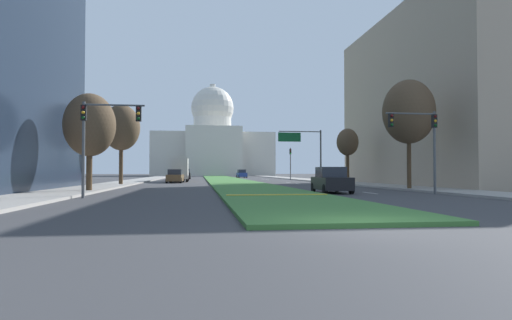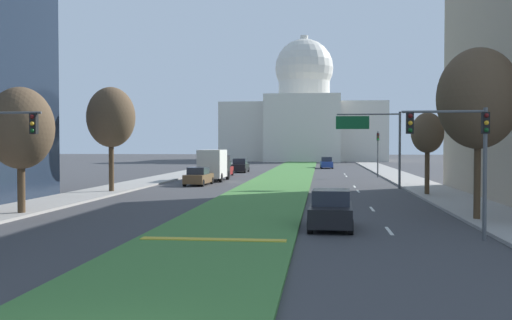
{
  "view_description": "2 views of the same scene",
  "coord_description": "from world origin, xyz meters",
  "px_view_note": "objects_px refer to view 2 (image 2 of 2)",
  "views": [
    {
      "loc": [
        -4.26,
        -10.45,
        1.46
      ],
      "look_at": [
        2.42,
        39.48,
        2.76
      ],
      "focal_mm": 30.03,
      "sensor_mm": 36.0,
      "label": 1
    },
    {
      "loc": [
        4.07,
        -8.53,
        3.77
      ],
      "look_at": [
        -2.23,
        46.48,
        2.23
      ],
      "focal_mm": 40.17,
      "sensor_mm": 36.0,
      "label": 2
    }
  ],
  "objects_px": {
    "street_tree_left_near": "(21,129)",
    "sedan_very_far": "(327,163)",
    "sedan_lead_stopped": "(331,210)",
    "sedan_midblock": "(199,177)",
    "box_truck_delivery": "(214,165)",
    "traffic_light_far_right": "(378,148)",
    "street_tree_right_near": "(478,99)",
    "sedan_far_horizon": "(240,166)",
    "overhead_guide_sign": "(376,134)",
    "traffic_light_near_right": "(463,144)",
    "street_tree_right_mid": "(427,134)",
    "street_tree_left_mid": "(111,118)",
    "capitol_building": "(304,120)",
    "sedan_distant": "(224,169)"
  },
  "relations": [
    {
      "from": "sedan_midblock",
      "to": "sedan_distant",
      "type": "bearing_deg",
      "value": 90.78
    },
    {
      "from": "sedan_very_far",
      "to": "sedan_far_horizon",
      "type": "bearing_deg",
      "value": -129.98
    },
    {
      "from": "capitol_building",
      "to": "street_tree_left_near",
      "type": "height_order",
      "value": "capitol_building"
    },
    {
      "from": "street_tree_left_near",
      "to": "sedan_far_horizon",
      "type": "bearing_deg",
      "value": 83.98
    },
    {
      "from": "overhead_guide_sign",
      "to": "sedan_midblock",
      "type": "relative_size",
      "value": 1.44
    },
    {
      "from": "sedan_lead_stopped",
      "to": "sedan_midblock",
      "type": "distance_m",
      "value": 28.29
    },
    {
      "from": "traffic_light_far_right",
      "to": "street_tree_right_mid",
      "type": "bearing_deg",
      "value": -86.85
    },
    {
      "from": "street_tree_right_near",
      "to": "traffic_light_near_right",
      "type": "bearing_deg",
      "value": -109.83
    },
    {
      "from": "traffic_light_far_right",
      "to": "box_truck_delivery",
      "type": "height_order",
      "value": "traffic_light_far_right"
    },
    {
      "from": "street_tree_right_near",
      "to": "sedan_lead_stopped",
      "type": "relative_size",
      "value": 2.02
    },
    {
      "from": "street_tree_left_near",
      "to": "street_tree_left_mid",
      "type": "xyz_separation_m",
      "value": [
        -0.34,
        13.97,
        1.22
      ]
    },
    {
      "from": "sedan_far_horizon",
      "to": "box_truck_delivery",
      "type": "relative_size",
      "value": 0.71
    },
    {
      "from": "street_tree_left_mid",
      "to": "sedan_distant",
      "type": "relative_size",
      "value": 1.86
    },
    {
      "from": "sedan_distant",
      "to": "sedan_far_horizon",
      "type": "distance_m",
      "value": 9.43
    },
    {
      "from": "traffic_light_far_right",
      "to": "street_tree_left_mid",
      "type": "relative_size",
      "value": 0.64
    },
    {
      "from": "sedan_very_far",
      "to": "box_truck_delivery",
      "type": "height_order",
      "value": "box_truck_delivery"
    },
    {
      "from": "sedan_midblock",
      "to": "sedan_far_horizon",
      "type": "relative_size",
      "value": 1.0
    },
    {
      "from": "overhead_guide_sign",
      "to": "sedan_far_horizon",
      "type": "relative_size",
      "value": 1.43
    },
    {
      "from": "traffic_light_far_right",
      "to": "street_tree_right_near",
      "type": "relative_size",
      "value": 0.62
    },
    {
      "from": "overhead_guide_sign",
      "to": "street_tree_right_mid",
      "type": "relative_size",
      "value": 1.07
    },
    {
      "from": "traffic_light_near_right",
      "to": "street_tree_left_near",
      "type": "height_order",
      "value": "street_tree_left_near"
    },
    {
      "from": "street_tree_right_near",
      "to": "box_truck_delivery",
      "type": "distance_m",
      "value": 34.55
    },
    {
      "from": "street_tree_left_near",
      "to": "sedan_far_horizon",
      "type": "height_order",
      "value": "street_tree_left_near"
    },
    {
      "from": "street_tree_left_near",
      "to": "street_tree_left_mid",
      "type": "relative_size",
      "value": 0.83
    },
    {
      "from": "capitol_building",
      "to": "traffic_light_far_right",
      "type": "height_order",
      "value": "capitol_building"
    },
    {
      "from": "traffic_light_near_right",
      "to": "traffic_light_far_right",
      "type": "bearing_deg",
      "value": 88.87
    },
    {
      "from": "street_tree_right_near",
      "to": "box_truck_delivery",
      "type": "relative_size",
      "value": 1.32
    },
    {
      "from": "capitol_building",
      "to": "street_tree_right_mid",
      "type": "bearing_deg",
      "value": -82.69
    },
    {
      "from": "traffic_light_near_right",
      "to": "box_truck_delivery",
      "type": "height_order",
      "value": "traffic_light_near_right"
    },
    {
      "from": "capitol_building",
      "to": "street_tree_left_near",
      "type": "bearing_deg",
      "value": -96.34
    },
    {
      "from": "traffic_light_near_right",
      "to": "sedan_lead_stopped",
      "type": "relative_size",
      "value": 1.24
    },
    {
      "from": "sedan_lead_stopped",
      "to": "sedan_far_horizon",
      "type": "height_order",
      "value": "sedan_far_horizon"
    },
    {
      "from": "street_tree_left_near",
      "to": "street_tree_right_mid",
      "type": "distance_m",
      "value": 27.28
    },
    {
      "from": "street_tree_left_mid",
      "to": "sedan_midblock",
      "type": "bearing_deg",
      "value": 61.35
    },
    {
      "from": "capitol_building",
      "to": "box_truck_delivery",
      "type": "bearing_deg",
      "value": -95.15
    },
    {
      "from": "street_tree_left_mid",
      "to": "sedan_lead_stopped",
      "type": "bearing_deg",
      "value": -45.45
    },
    {
      "from": "overhead_guide_sign",
      "to": "sedan_far_horizon",
      "type": "bearing_deg",
      "value": 119.97
    },
    {
      "from": "street_tree_right_mid",
      "to": "overhead_guide_sign",
      "type": "bearing_deg",
      "value": 115.17
    },
    {
      "from": "traffic_light_far_right",
      "to": "sedan_distant",
      "type": "bearing_deg",
      "value": 178.3
    },
    {
      "from": "sedan_lead_stopped",
      "to": "sedan_distant",
      "type": "relative_size",
      "value": 0.95
    },
    {
      "from": "traffic_light_near_right",
      "to": "sedan_lead_stopped",
      "type": "xyz_separation_m",
      "value": [
        -5.07,
        2.56,
        -2.99
      ]
    },
    {
      "from": "overhead_guide_sign",
      "to": "sedan_lead_stopped",
      "type": "distance_m",
      "value": 24.11
    },
    {
      "from": "overhead_guide_sign",
      "to": "sedan_very_far",
      "type": "bearing_deg",
      "value": 95.29
    },
    {
      "from": "sedan_far_horizon",
      "to": "sedan_lead_stopped",
      "type": "bearing_deg",
      "value": -77.35
    },
    {
      "from": "sedan_far_horizon",
      "to": "box_truck_delivery",
      "type": "height_order",
      "value": "box_truck_delivery"
    },
    {
      "from": "overhead_guide_sign",
      "to": "box_truck_delivery",
      "type": "height_order",
      "value": "overhead_guide_sign"
    },
    {
      "from": "traffic_light_far_right",
      "to": "sedan_lead_stopped",
      "type": "relative_size",
      "value": 1.24
    },
    {
      "from": "sedan_lead_stopped",
      "to": "sedan_midblock",
      "type": "bearing_deg",
      "value": 114.3
    },
    {
      "from": "capitol_building",
      "to": "street_tree_left_near",
      "type": "relative_size",
      "value": 5.37
    },
    {
      "from": "street_tree_left_near",
      "to": "sedan_very_far",
      "type": "xyz_separation_m",
      "value": [
        16.57,
        61.02,
        -3.77
      ]
    }
  ]
}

